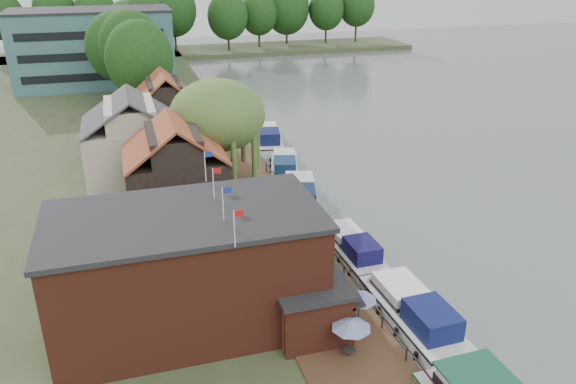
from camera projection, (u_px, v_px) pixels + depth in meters
ground at (419, 286)px, 39.49m from camera, size 260.00×260.00×0.00m
land_bank at (21, 159)px, 62.15m from camera, size 50.00×140.00×1.00m
quay_deck at (272, 226)px, 45.76m from camera, size 6.00×50.00×0.10m
quay_rail at (301, 214)px, 46.74m from camera, size 0.20×49.00×1.00m
pub at (222, 265)px, 33.07m from camera, size 20.00×11.00×7.30m
hotel_block at (94, 47)px, 92.46m from camera, size 25.40×12.40×12.30m
cottage_a at (176, 170)px, 45.77m from camera, size 8.60×7.60×8.50m
cottage_b at (132, 138)px, 53.78m from camera, size 9.60×8.60×8.50m
cottage_c at (166, 111)px, 62.76m from camera, size 7.60×7.60×8.50m
willow at (219, 136)px, 50.99m from camera, size 8.60×8.60×10.43m
umbrella_0 at (351, 337)px, 30.56m from camera, size 2.20×2.20×2.38m
umbrella_1 at (359, 309)px, 33.03m from camera, size 2.10×2.10×2.38m
umbrella_2 at (321, 285)px, 35.36m from camera, size 2.17×2.17×2.38m
umbrella_3 at (314, 253)px, 39.16m from camera, size 1.95×1.95×2.38m
umbrella_4 at (292, 235)px, 41.62m from camera, size 1.99×1.99×2.38m
umbrella_5 at (296, 225)px, 43.22m from camera, size 2.03×2.03×2.38m
cruiser_0 at (413, 308)px, 34.73m from camera, size 3.75×10.70×2.60m
cruiser_1 at (352, 245)px, 42.65m from camera, size 3.21×9.44×2.25m
cruiser_2 at (300, 194)px, 51.10m from camera, size 6.28×11.43×2.68m
cruiser_3 at (285, 164)px, 58.63m from camera, size 5.66×10.28×2.37m
cruiser_4 at (268, 136)px, 67.43m from camera, size 5.16×10.82×2.54m
bank_tree_0 at (141, 74)px, 69.96m from camera, size 8.30×8.30×13.25m
bank_tree_1 at (132, 63)px, 74.53m from camera, size 8.05×8.05×14.00m
bank_tree_2 at (118, 57)px, 81.70m from camera, size 8.70×8.70×13.04m
bank_tree_3 at (145, 33)px, 102.84m from camera, size 7.27×7.27×14.10m
bank_tree_4 at (155, 36)px, 111.18m from camera, size 6.44×6.44×10.55m
bank_tree_5 at (128, 31)px, 113.55m from camera, size 8.97×8.97×11.96m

